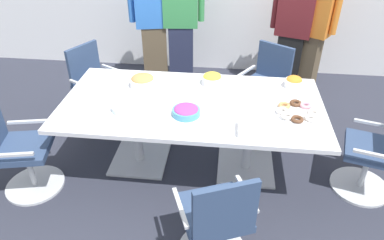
% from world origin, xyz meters
% --- Properties ---
extents(ground_plane, '(10.00, 10.00, 0.01)m').
position_xyz_m(ground_plane, '(0.00, 0.00, -0.01)').
color(ground_plane, '#2D303D').
extents(conference_table, '(2.40, 1.20, 0.75)m').
position_xyz_m(conference_table, '(0.00, 0.00, 0.63)').
color(conference_table, silver).
rests_on(conference_table, ground).
extents(office_chair_0, '(0.73, 0.73, 0.91)m').
position_xyz_m(office_chair_0, '(-1.23, 0.76, 0.41)').
color(office_chair_0, silver).
rests_on(office_chair_0, ground).
extents(office_chair_1, '(0.64, 0.64, 0.91)m').
position_xyz_m(office_chair_1, '(-1.52, -0.50, 0.41)').
color(office_chair_1, silver).
rests_on(office_chair_1, ground).
extents(office_chair_2, '(0.70, 0.70, 0.91)m').
position_xyz_m(office_chair_2, '(0.29, -1.09, 0.41)').
color(office_chair_2, silver).
rests_on(office_chair_2, ground).
extents(office_chair_3, '(0.66, 0.66, 0.91)m').
position_xyz_m(office_chair_3, '(1.68, -0.17, 0.41)').
color(office_chair_3, silver).
rests_on(office_chair_3, ground).
extents(office_chair_4, '(0.75, 0.75, 0.91)m').
position_xyz_m(office_chair_4, '(0.76, 0.99, 0.41)').
color(office_chair_4, silver).
rests_on(office_chair_4, ground).
extents(person_standing_0, '(0.61, 0.31, 1.85)m').
position_xyz_m(person_standing_0, '(-0.70, 1.65, 0.97)').
color(person_standing_0, brown).
rests_on(person_standing_0, ground).
extents(person_standing_1, '(0.61, 0.26, 1.86)m').
position_xyz_m(person_standing_1, '(-0.34, 1.69, 0.98)').
color(person_standing_1, '#232842').
rests_on(person_standing_1, ground).
extents(person_standing_2, '(0.60, 0.35, 1.70)m').
position_xyz_m(person_standing_2, '(1.11, 1.72, 0.89)').
color(person_standing_2, black).
rests_on(person_standing_2, ground).
extents(person_standing_3, '(0.55, 0.43, 1.76)m').
position_xyz_m(person_standing_3, '(1.32, 1.69, 0.92)').
color(person_standing_3, brown).
rests_on(person_standing_3, ground).
extents(snack_bowl_chips_yellow, '(0.21, 0.21, 0.12)m').
position_xyz_m(snack_bowl_chips_yellow, '(0.16, 0.38, 0.81)').
color(snack_bowl_chips_yellow, white).
rests_on(snack_bowl_chips_yellow, conference_table).
extents(snack_bowl_cookies, '(0.25, 0.25, 0.12)m').
position_xyz_m(snack_bowl_cookies, '(-0.52, 0.25, 0.81)').
color(snack_bowl_cookies, white).
rests_on(snack_bowl_cookies, conference_table).
extents(snack_bowl_chips_orange, '(0.17, 0.17, 0.12)m').
position_xyz_m(snack_bowl_chips_orange, '(0.96, 0.40, 0.81)').
color(snack_bowl_chips_orange, white).
rests_on(snack_bowl_chips_orange, conference_table).
extents(snack_bowl_candy_mix, '(0.24, 0.24, 0.08)m').
position_xyz_m(snack_bowl_candy_mix, '(-0.03, -0.22, 0.79)').
color(snack_bowl_candy_mix, '#4C9EC6').
rests_on(snack_bowl_candy_mix, conference_table).
extents(donut_platter, '(0.38, 0.38, 0.04)m').
position_xyz_m(donut_platter, '(0.94, -0.10, 0.77)').
color(donut_platter, white).
rests_on(donut_platter, conference_table).
extents(plate_stack, '(0.21, 0.21, 0.05)m').
position_xyz_m(plate_stack, '(-0.59, -0.21, 0.78)').
color(plate_stack, white).
rests_on(plate_stack, conference_table).
extents(napkin_pile, '(0.20, 0.20, 0.06)m').
position_xyz_m(napkin_pile, '(0.52, -0.42, 0.78)').
color(napkin_pile, white).
rests_on(napkin_pile, conference_table).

